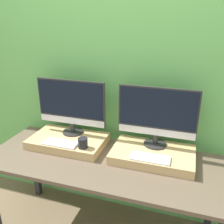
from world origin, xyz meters
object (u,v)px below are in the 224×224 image
at_px(keyboard_left, 61,143).
at_px(mug, 83,143).
at_px(keyboard_right, 150,158).
at_px(monitor_left, 71,105).
at_px(monitor_right, 157,114).

xyz_separation_m(keyboard_left, mug, (0.19, 0.00, 0.03)).
distance_m(keyboard_left, mug, 0.20).
relative_size(keyboard_left, keyboard_right, 1.00).
distance_m(monitor_left, monitor_right, 0.72).
distance_m(mug, keyboard_right, 0.52).
bearing_deg(keyboard_right, mug, 180.00).
bearing_deg(monitor_left, keyboard_right, -16.88).
bearing_deg(mug, keyboard_right, 0.00).
distance_m(monitor_left, keyboard_left, 0.33).
distance_m(monitor_left, keyboard_right, 0.79).
height_order(monitor_left, monitor_right, same).
relative_size(monitor_left, monitor_right, 1.00).
distance_m(keyboard_left, keyboard_right, 0.72).
xyz_separation_m(keyboard_left, keyboard_right, (0.72, 0.00, 0.00)).
bearing_deg(monitor_right, keyboard_right, -90.00).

